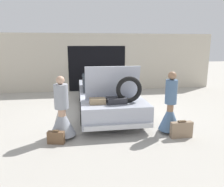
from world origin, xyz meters
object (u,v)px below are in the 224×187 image
Objects in this scene: car at (106,95)px; person_right at (170,111)px; suitcase_beside_right_person at (181,130)px; suitcase_beside_left_person at (56,137)px; person_left at (62,116)px.

person_right is (1.38, -2.23, 0.03)m from car.
car is 2.63m from person_right.
car is 3.04m from suitcase_beside_right_person.
suitcase_beside_left_person is (-1.52, -2.46, -0.40)m from car.
suitcase_beside_right_person is at bearing -2.56° from suitcase_beside_left_person.
car reaches higher than suitcase_beside_right_person.
suitcase_beside_left_person is at bearing 99.94° from person_right.
person_right is (2.76, -0.12, 0.03)m from person_left.
car reaches higher than person_left.
person_left reaches higher than suitcase_beside_left_person.
person_left is (-1.38, -2.12, -0.00)m from car.
person_right is at bearing 114.03° from suitcase_beside_right_person.
person_left is at bearing 68.13° from suitcase_beside_left_person.
suitcase_beside_right_person is at bearing -59.38° from car.
person_right reaches higher than person_left.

